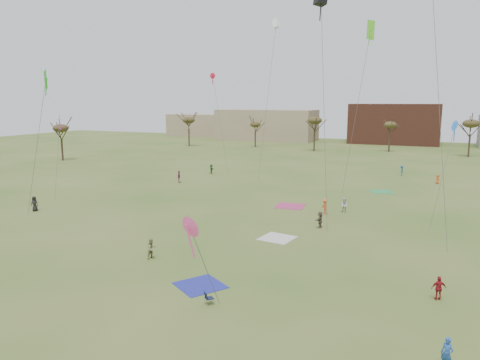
% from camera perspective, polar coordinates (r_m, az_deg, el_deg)
% --- Properties ---
extents(ground, '(260.00, 260.00, 0.00)m').
position_cam_1_polar(ground, '(33.61, -8.37, -12.59)').
color(ground, '#345B1C').
rests_on(ground, ground).
extents(flyer_near_right, '(0.71, 0.63, 1.63)m').
position_cam_1_polar(flyer_near_right, '(25.31, 24.76, -19.36)').
color(flyer_near_right, '#214D9B').
rests_on(flyer_near_right, ground).
extents(spectator_fore_a, '(1.03, 0.70, 1.62)m').
position_cam_1_polar(spectator_fore_a, '(32.80, 23.90, -12.43)').
color(spectator_fore_a, maroon).
rests_on(spectator_fore_a, ground).
extents(spectator_fore_b, '(0.88, 1.00, 1.72)m').
position_cam_1_polar(spectator_fore_b, '(38.11, -11.13, -8.53)').
color(spectator_fore_b, '#8C8C59').
rests_on(spectator_fore_b, ground).
extents(spectator_fore_c, '(0.63, 1.60, 1.69)m').
position_cam_1_polar(spectator_fore_c, '(46.98, 10.11, -4.97)').
color(spectator_fore_c, brown).
rests_on(spectator_fore_c, ground).
extents(flyer_mid_a, '(1.01, 0.84, 1.78)m').
position_cam_1_polar(flyer_mid_a, '(58.38, -24.60, -2.75)').
color(flyer_mid_a, black).
rests_on(flyer_mid_a, ground).
extents(flyer_mid_b, '(1.24, 1.33, 1.80)m').
position_cam_1_polar(flyer_mid_b, '(52.62, 10.68, -3.31)').
color(flyer_mid_b, '#E05D2A').
rests_on(flyer_mid_b, ground).
extents(spectator_mid_d, '(0.95, 1.22, 1.93)m').
position_cam_1_polar(spectator_mid_d, '(72.22, -7.74, 0.43)').
color(spectator_mid_d, '#823662').
rests_on(spectator_mid_d, ground).
extents(spectator_mid_e, '(0.93, 0.79, 1.68)m').
position_cam_1_polar(spectator_mid_e, '(53.91, 13.09, -3.14)').
color(spectator_mid_e, silver).
rests_on(spectator_mid_e, ground).
extents(flyer_far_a, '(1.45, 1.45, 1.68)m').
position_cam_1_polar(flyer_far_a, '(80.63, -3.65, 1.40)').
color(flyer_far_a, '#226826').
rests_on(flyer_far_a, ground).
extents(flyer_far_b, '(0.79, 0.84, 1.44)m').
position_cam_1_polar(flyer_far_b, '(77.10, 23.77, 0.09)').
color(flyer_far_b, '#CD5823').
rests_on(flyer_far_b, ground).
extents(flyer_far_c, '(0.68, 1.16, 1.79)m').
position_cam_1_polar(flyer_far_c, '(83.21, 19.80, 1.13)').
color(flyer_far_c, '#1B507B').
rests_on(flyer_far_c, ground).
extents(blanket_blue, '(4.19, 4.19, 0.03)m').
position_cam_1_polar(blanket_blue, '(32.70, -5.07, -13.18)').
color(blanket_blue, '#232A99').
rests_on(blanket_blue, ground).
extents(blanket_cream, '(3.43, 3.43, 0.03)m').
position_cam_1_polar(blanket_cream, '(43.14, 4.75, -7.36)').
color(blanket_cream, silver).
rests_on(blanket_cream, ground).
extents(blanket_plum, '(3.71, 3.71, 0.03)m').
position_cam_1_polar(blanket_plum, '(56.06, 6.37, -3.32)').
color(blanket_plum, '#B33768').
rests_on(blanket_plum, ground).
extents(blanket_olive, '(4.13, 4.13, 0.03)m').
position_cam_1_polar(blanket_olive, '(67.65, 17.51, -1.43)').
color(blanket_olive, '#35924F').
rests_on(blanket_olive, ground).
extents(camp_chair_center, '(0.74, 0.74, 0.87)m').
position_cam_1_polar(camp_chair_center, '(29.81, -3.95, -15.00)').
color(camp_chair_center, '#141C38').
rests_on(camp_chair_center, ground).
extents(kites_aloft, '(66.45, 58.08, 23.90)m').
position_cam_1_polar(kites_aloft, '(49.12, 4.98, 17.79)').
color(kites_aloft, red).
rests_on(kites_aloft, ground).
extents(tree_line, '(117.44, 49.32, 8.91)m').
position_cam_1_polar(tree_line, '(107.31, 13.06, 6.65)').
color(tree_line, '#3A2B1E').
rests_on(tree_line, ground).
extents(building_tan, '(32.00, 14.00, 10.00)m').
position_cam_1_polar(building_tan, '(150.59, 3.40, 6.98)').
color(building_tan, '#937F60').
rests_on(building_tan, ground).
extents(building_brick, '(26.00, 16.00, 12.00)m').
position_cam_1_polar(building_brick, '(146.88, 19.03, 6.77)').
color(building_brick, brown).
rests_on(building_brick, ground).
extents(building_tan_west, '(20.00, 12.00, 8.00)m').
position_cam_1_polar(building_tan_west, '(169.46, -5.41, 6.95)').
color(building_tan_west, '#937F60').
rests_on(building_tan_west, ground).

